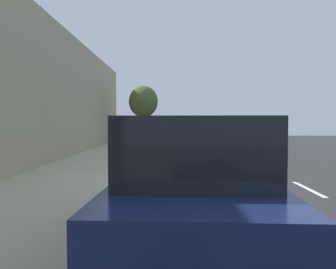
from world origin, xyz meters
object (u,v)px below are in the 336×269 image
object	(u,v)px
bicycle_at_curb	(165,146)
cyclist_with_backpack	(162,136)
parked_suv_grey_nearest	(175,132)
fire_hydrant	(119,179)
parked_pickup_green_second	(177,146)
parked_suv_dark_blue_mid	(193,186)
street_tree_near_cyclist	(143,102)

from	to	relation	value
bicycle_at_curb	cyclist_with_backpack	xyz separation A→B (m)	(0.23, -0.45, 0.62)
parked_suv_grey_nearest	bicycle_at_curb	distance (m)	6.84
fire_hydrant	parked_pickup_green_second	bearing A→B (deg)	-103.51
parked_suv_dark_blue_mid	street_tree_near_cyclist	size ratio (longest dim) A/B	1.06
parked_suv_grey_nearest	fire_hydrant	distance (m)	19.54
street_tree_near_cyclist	cyclist_with_backpack	bearing A→B (deg)	106.48
bicycle_at_curb	parked_suv_dark_blue_mid	bearing A→B (deg)	92.27
cyclist_with_backpack	parked_pickup_green_second	bearing A→B (deg)	96.57
parked_suv_grey_nearest	bicycle_at_curb	bearing A→B (deg)	84.58
parked_suv_dark_blue_mid	fire_hydrant	bearing A→B (deg)	-64.10
cyclist_with_backpack	fire_hydrant	size ratio (longest dim) A/B	1.93
parked_suv_dark_blue_mid	cyclist_with_backpack	size ratio (longest dim) A/B	2.94
parked_suv_grey_nearest	fire_hydrant	xyz separation A→B (m)	(1.54, 19.47, -0.46)
parked_pickup_green_second	bicycle_at_curb	xyz separation A→B (m)	(0.58, -6.55, -0.54)
cyclist_with_backpack	fire_hydrant	bearing A→B (deg)	87.09
parked_pickup_green_second	parked_suv_dark_blue_mid	bearing A→B (deg)	90.28
cyclist_with_backpack	fire_hydrant	distance (m)	13.17
fire_hydrant	parked_suv_grey_nearest	bearing A→B (deg)	-94.51
parked_suv_grey_nearest	fire_hydrant	size ratio (longest dim) A/B	5.63
parked_suv_dark_blue_mid	bicycle_at_curb	xyz separation A→B (m)	(0.63, -15.83, -0.67)
parked_suv_grey_nearest	cyclist_with_backpack	bearing A→B (deg)	82.17
cyclist_with_backpack	fire_hydrant	world-z (taller)	cyclist_with_backpack
parked_pickup_green_second	street_tree_near_cyclist	xyz separation A→B (m)	(2.38, -12.34, 2.45)
parked_suv_grey_nearest	cyclist_with_backpack	world-z (taller)	parked_suv_grey_nearest
parked_suv_grey_nearest	street_tree_near_cyclist	distance (m)	3.52
bicycle_at_curb	street_tree_near_cyclist	world-z (taller)	street_tree_near_cyclist
bicycle_at_curb	fire_hydrant	distance (m)	12.73
parked_suv_grey_nearest	street_tree_near_cyclist	size ratio (longest dim) A/B	1.05
cyclist_with_backpack	parked_suv_dark_blue_mid	bearing A→B (deg)	93.00
parked_suv_dark_blue_mid	fire_hydrant	world-z (taller)	parked_suv_dark_blue_mid
bicycle_at_curb	street_tree_near_cyclist	xyz separation A→B (m)	(1.80, -5.78, 2.99)
parked_suv_dark_blue_mid	cyclist_with_backpack	world-z (taller)	parked_suv_dark_blue_mid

